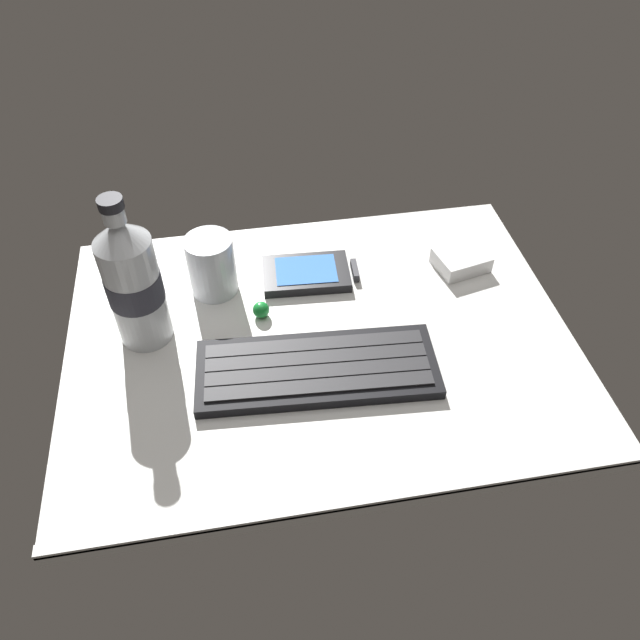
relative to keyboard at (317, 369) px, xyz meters
The scene contains 7 objects.
ground_plane 6.11cm from the keyboard, 76.47° to the left, with size 64.00×48.00×2.80cm.
keyboard is the anchor object (origin of this frame).
handheld_device 17.51cm from the keyboard, 83.36° to the left, with size 13.14×8.35×1.50cm.
juice_cup 20.88cm from the keyboard, 123.41° to the left, with size 6.40×6.40×8.50cm.
water_bottle 24.17cm from the keyboard, 153.72° to the left, with size 6.73×6.73×20.80cm.
charger_block 28.38cm from the keyboard, 34.21° to the left, with size 7.00×5.60×2.40cm, color white.
trackball_mouse 12.28cm from the keyboard, 117.32° to the left, with size 2.20×2.20×2.20cm, color #198C33.
Camera 1 is at (-9.23, -53.64, 58.58)cm, focal length 35.03 mm.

